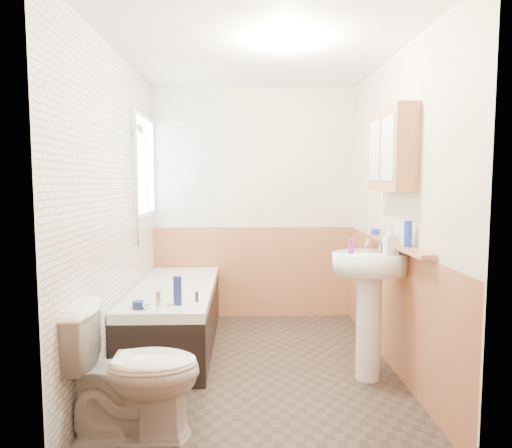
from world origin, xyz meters
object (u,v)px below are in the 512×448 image
object	(u,v)px
bathtub	(175,315)
medicine_cabinet	(392,150)
pine_shelf	(392,243)
sink	(369,289)
toilet	(132,371)

from	to	relation	value
bathtub	medicine_cabinet	distance (m)	2.35
pine_shelf	sink	bearing A→B (deg)	-151.91
bathtub	pine_shelf	bearing A→B (deg)	-19.67
pine_shelf	medicine_cabinet	world-z (taller)	medicine_cabinet
bathtub	medicine_cabinet	bearing A→B (deg)	-20.21
sink	pine_shelf	xyz separation A→B (m)	(0.20, 0.11, 0.34)
medicine_cabinet	toilet	bearing A→B (deg)	-154.56
bathtub	sink	xyz separation A→B (m)	(1.57, -0.74, 0.40)
sink	pine_shelf	world-z (taller)	sink
bathtub	pine_shelf	distance (m)	2.02
bathtub	toilet	distance (m)	1.49
sink	medicine_cabinet	size ratio (longest dim) A/B	1.60
sink	medicine_cabinet	bearing A→B (deg)	42.44
toilet	medicine_cabinet	distance (m)	2.38
bathtub	sink	world-z (taller)	sink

